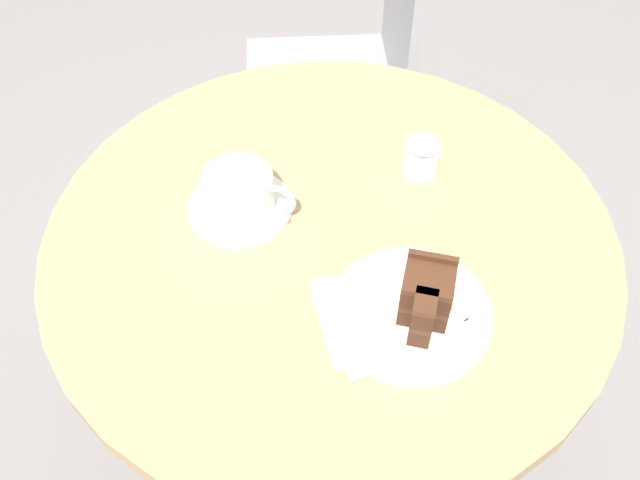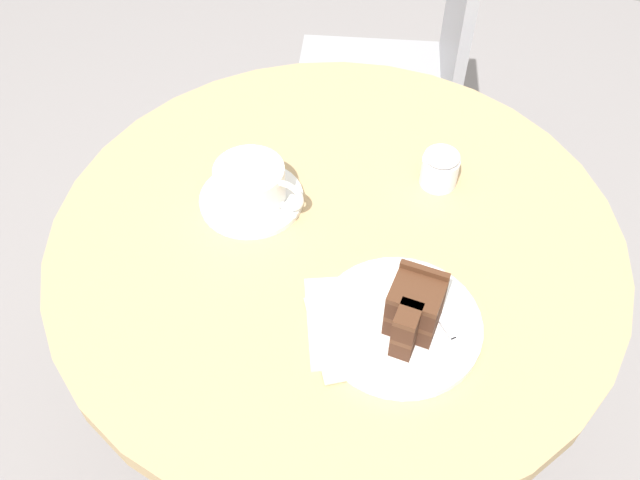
% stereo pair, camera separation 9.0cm
% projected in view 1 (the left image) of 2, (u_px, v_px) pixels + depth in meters
% --- Properties ---
extents(ground_plane, '(4.40, 4.40, 0.01)m').
position_uv_depth(ground_plane, '(327.00, 440.00, 1.52)').
color(ground_plane, gray).
rests_on(ground_plane, ground).
extents(cafe_table, '(0.82, 0.82, 0.71)m').
position_uv_depth(cafe_table, '(329.00, 277.00, 1.06)').
color(cafe_table, tan).
rests_on(cafe_table, ground).
extents(saucer, '(0.15, 0.15, 0.01)m').
position_uv_depth(saucer, '(240.00, 207.00, 0.99)').
color(saucer, white).
rests_on(saucer, cafe_table).
extents(coffee_cup, '(0.14, 0.10, 0.06)m').
position_uv_depth(coffee_cup, '(241.00, 189.00, 0.97)').
color(coffee_cup, white).
rests_on(coffee_cup, saucer).
extents(teaspoon, '(0.08, 0.08, 0.00)m').
position_uv_depth(teaspoon, '(272.00, 205.00, 0.99)').
color(teaspoon, silver).
rests_on(teaspoon, saucer).
extents(cake_plate, '(0.21, 0.21, 0.01)m').
position_uv_depth(cake_plate, '(411.00, 313.00, 0.87)').
color(cake_plate, white).
rests_on(cake_plate, cafe_table).
extents(cake_slice, '(0.06, 0.09, 0.08)m').
position_uv_depth(cake_slice, '(426.00, 297.00, 0.83)').
color(cake_slice, '#422619').
rests_on(cake_slice, cake_plate).
extents(fork, '(0.11, 0.10, 0.00)m').
position_uv_depth(fork, '(457.00, 311.00, 0.86)').
color(fork, silver).
rests_on(fork, cake_plate).
extents(napkin, '(0.20, 0.20, 0.00)m').
position_uv_depth(napkin, '(375.00, 318.00, 0.87)').
color(napkin, beige).
rests_on(napkin, cafe_table).
extents(cafe_chair, '(0.49, 0.49, 0.87)m').
position_uv_depth(cafe_chair, '(361.00, 52.00, 1.60)').
color(cafe_chair, '#9E9EA3').
rests_on(cafe_chair, ground).
extents(sugar_pot, '(0.06, 0.06, 0.06)m').
position_uv_depth(sugar_pot, '(422.00, 156.00, 1.03)').
color(sugar_pot, white).
rests_on(sugar_pot, cafe_table).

